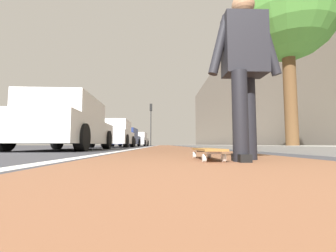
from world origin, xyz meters
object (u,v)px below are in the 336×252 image
Objects in this scene: skater_person at (244,64)px; parked_car_far at (126,138)px; parked_car_mid at (114,134)px; traffic_light at (151,117)px; street_tree_near at (287,12)px; parked_car_near at (67,125)px; parked_car_end at (138,140)px; skateboard at (207,150)px.

skater_person reaches higher than parked_car_far.
parked_car_mid is at bearing 18.36° from skater_person.
traffic_light reaches higher than parked_car_far.
parked_car_far is 0.85× the size of street_tree_near.
parked_car_mid reaches higher than parked_car_near.
parked_car_end is at bearing -2.49° from parked_car_far.
parked_car_near is (4.29, 3.20, 0.62)m from skateboard.
parked_car_near is 1.07× the size of parked_car_far.
traffic_light is (12.69, -1.40, 2.54)m from parked_car_mid.
traffic_light reaches higher than skateboard.
parked_car_near is (4.44, 3.55, -0.23)m from skater_person.
traffic_light is at bearing -4.19° from parked_car_near.
parked_car_near and parked_car_end have the same top height.
parked_car_end is 0.95× the size of traffic_light.
skater_person is 0.32× the size of street_tree_near.
parked_car_near is 1.02× the size of parked_car_end.
skateboard is at bearing -163.10° from parked_car_mid.
parked_car_end is 20.68m from street_tree_near.
street_tree_near is (3.51, -2.89, 3.62)m from skateboard.
parked_car_end is (23.05, 3.17, 0.62)m from skateboard.
parked_car_end is at bearing -0.10° from parked_car_near.
parked_car_end is at bearing 98.81° from traffic_light.
skateboard is at bearing -168.17° from parked_car_far.
parked_car_far is at bearing 2.36° from parked_car_mid.
parked_car_mid is at bearing 16.90° from skateboard.
parked_car_near is at bearing -179.92° from parked_car_mid.
skater_person is at bearing -167.14° from parked_car_far.
parked_car_far is at bearing 12.86° from skater_person.
skater_person is at bearing -171.38° from parked_car_end.
street_tree_near is at bearing -162.77° from parked_car_end.
street_tree_near is at bearing -39.46° from skateboard.
parked_car_near reaches higher than skateboard.
street_tree_near is (-0.78, -6.09, 3.01)m from parked_car_near.
street_tree_near is at bearing -153.97° from parked_car_far.
parked_car_mid is at bearing 0.08° from parked_car_near.
skateboard is at bearing 66.66° from skater_person.
traffic_light is at bearing 5.27° from skater_person.
skater_person reaches higher than parked_car_mid.
skater_person is 0.34× the size of traffic_light.
parked_car_mid is 0.93× the size of parked_car_end.
parked_car_far reaches higher than parked_car_near.
street_tree_near is at bearing -34.81° from skater_person.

